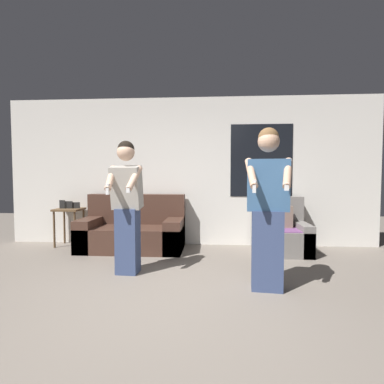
{
  "coord_description": "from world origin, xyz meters",
  "views": [
    {
      "loc": [
        0.43,
        -2.72,
        1.27
      ],
      "look_at": [
        0.18,
        0.85,
        1.08
      ],
      "focal_mm": 28.0,
      "sensor_mm": 36.0,
      "label": 1
    }
  ],
  "objects": [
    {
      "name": "side_table",
      "position": [
        -2.17,
        2.52,
        0.57
      ],
      "size": [
        0.46,
        0.44,
        0.83
      ],
      "color": "brown",
      "rests_on": "ground_plane"
    },
    {
      "name": "wall_back",
      "position": [
        0.02,
        2.8,
        1.35
      ],
      "size": [
        6.8,
        0.07,
        2.7
      ],
      "color": "silver",
      "rests_on": "ground_plane"
    },
    {
      "name": "armchair",
      "position": [
        1.57,
        2.32,
        0.3
      ],
      "size": [
        0.83,
        0.82,
        0.91
      ],
      "color": "slate",
      "rests_on": "ground_plane"
    },
    {
      "name": "ground_plane",
      "position": [
        0.0,
        0.0,
        0.0
      ],
      "size": [
        14.0,
        14.0,
        0.0
      ],
      "primitive_type": "plane",
      "color": "slate"
    },
    {
      "name": "person_left",
      "position": [
        -0.67,
        1.05,
        0.9
      ],
      "size": [
        0.43,
        0.5,
        1.72
      ],
      "color": "#384770",
      "rests_on": "ground_plane"
    },
    {
      "name": "couch",
      "position": [
        -0.95,
        2.34,
        0.31
      ],
      "size": [
        1.75,
        0.87,
        0.94
      ],
      "color": "#472D23",
      "rests_on": "ground_plane"
    },
    {
      "name": "person_right",
      "position": [
        1.04,
        0.61,
        0.92
      ],
      "size": [
        0.51,
        0.5,
        1.8
      ],
      "color": "#384770",
      "rests_on": "ground_plane"
    }
  ]
}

